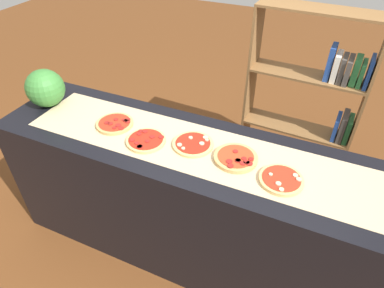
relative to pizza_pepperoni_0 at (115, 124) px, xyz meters
The scene contains 10 objects.
ground_plane 1.10m from the pizza_pepperoni_0, ahead, with size 12.00×12.00×0.00m, color brown.
counter 0.72m from the pizza_pepperoni_0, ahead, with size 2.47×0.64×0.95m, color black.
parchment_paper 0.53m from the pizza_pepperoni_0, ahead, with size 2.05×0.43×0.00m, color tan.
pizza_pepperoni_0 is the anchor object (origin of this frame).
pizza_pepperoni_1 0.27m from the pizza_pepperoni_0, 14.44° to the right, with size 0.23×0.23×0.02m.
pizza_mushroom_2 0.53m from the pizza_pepperoni_0, ahead, with size 0.24×0.24×0.02m.
pizza_pepperoni_3 0.79m from the pizza_pepperoni_0, ahead, with size 0.24×0.24×0.03m.
pizza_mushroom_4 1.05m from the pizza_pepperoni_0, ahead, with size 0.23×0.23×0.03m.
watermelon 0.56m from the pizza_pepperoni_0, behind, with size 0.25×0.25×0.25m, color #387A33.
bookshelf 1.58m from the pizza_pepperoni_0, 45.38° to the left, with size 0.90×0.29×1.47m.
Camera 1 is at (0.61, -1.37, 2.15)m, focal length 31.38 mm.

